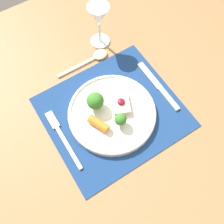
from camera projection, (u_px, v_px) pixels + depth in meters
ground_plane at (113, 167)px, 1.52m from camera, size 8.00×8.00×0.00m
dining_table at (113, 122)px, 0.92m from camera, size 1.31×1.21×0.74m
placemat at (113, 112)px, 0.84m from camera, size 0.42×0.38×0.00m
dinner_plate at (111, 112)px, 0.82m from camera, size 0.28×0.28×0.08m
fork at (61, 135)px, 0.80m from camera, size 0.02×0.21×0.01m
knife at (161, 89)px, 0.87m from camera, size 0.02×0.21×0.01m
spoon at (95, 57)px, 0.93m from camera, size 0.20×0.04×0.02m
wine_glass_near at (99, 18)px, 0.86m from camera, size 0.07×0.07×0.16m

